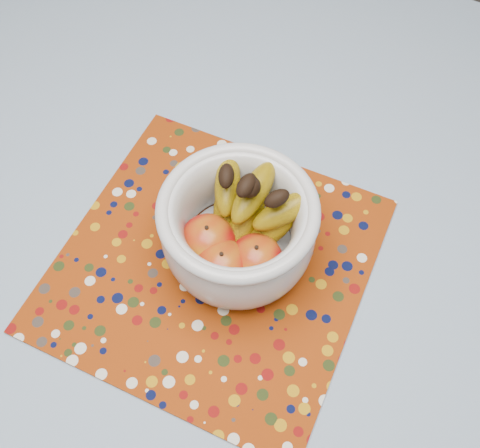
# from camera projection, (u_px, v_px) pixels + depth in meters

# --- Properties ---
(table) EXTENTS (1.20, 1.20, 0.75)m
(table) POSITION_uv_depth(u_px,v_px,m) (239.00, 278.00, 0.84)
(table) COLOR brown
(table) RESTS_ON ground
(tablecloth) EXTENTS (1.32, 1.32, 0.01)m
(tablecloth) POSITION_uv_depth(u_px,v_px,m) (239.00, 253.00, 0.77)
(tablecloth) COLOR #6080A0
(tablecloth) RESTS_ON table
(placemat) EXTENTS (0.41, 0.41, 0.00)m
(placemat) POSITION_uv_depth(u_px,v_px,m) (214.00, 263.00, 0.75)
(placemat) COLOR #7D2B06
(placemat) RESTS_ON tablecloth
(fruit_bowl) EXTENTS (0.21, 0.20, 0.16)m
(fruit_bowl) POSITION_uv_depth(u_px,v_px,m) (241.00, 226.00, 0.70)
(fruit_bowl) COLOR silver
(fruit_bowl) RESTS_ON placemat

